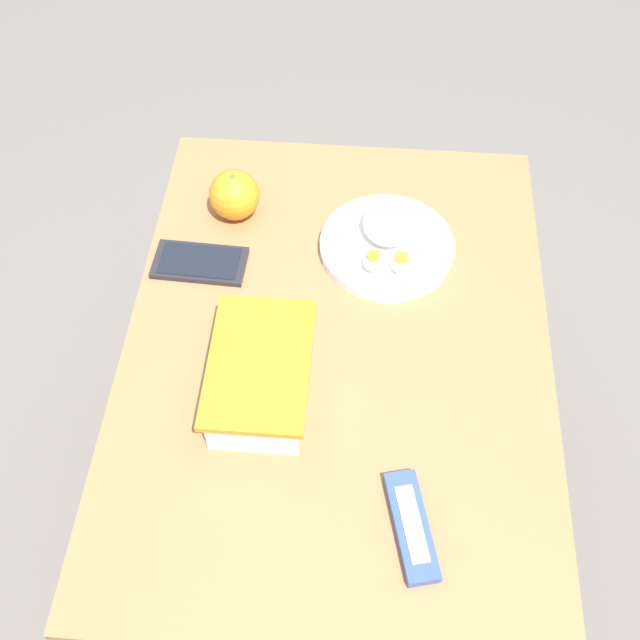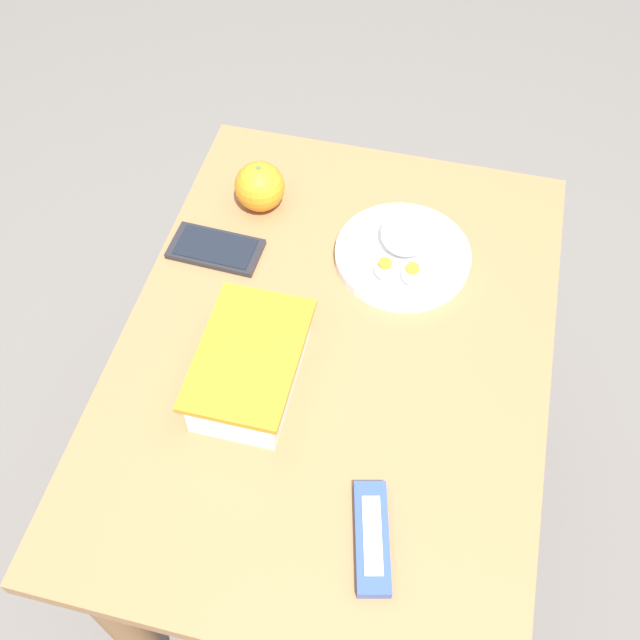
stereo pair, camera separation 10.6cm
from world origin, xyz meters
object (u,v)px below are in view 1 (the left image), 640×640
(food_container, at_px, (261,377))
(cell_phone, at_px, (200,263))
(orange_fruit, at_px, (234,195))
(candy_bar, at_px, (411,526))
(rice_plate, at_px, (387,241))

(food_container, relative_size, cell_phone, 1.42)
(orange_fruit, distance_m, cell_phone, 0.14)
(orange_fruit, relative_size, candy_bar, 0.56)
(orange_fruit, xyz_separation_m, rice_plate, (-0.06, -0.26, -0.02))
(orange_fruit, bearing_deg, rice_plate, -103.13)
(rice_plate, distance_m, cell_phone, 0.31)
(orange_fruit, bearing_deg, cell_phone, 160.34)
(food_container, bearing_deg, candy_bar, -131.57)
(candy_bar, distance_m, cell_phone, 0.55)
(rice_plate, bearing_deg, cell_phone, 101.13)
(food_container, distance_m, cell_phone, 0.27)
(food_container, distance_m, candy_bar, 0.30)
(rice_plate, height_order, cell_phone, rice_plate)
(orange_fruit, distance_m, rice_plate, 0.27)
(rice_plate, xyz_separation_m, cell_phone, (-0.06, 0.31, -0.01))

